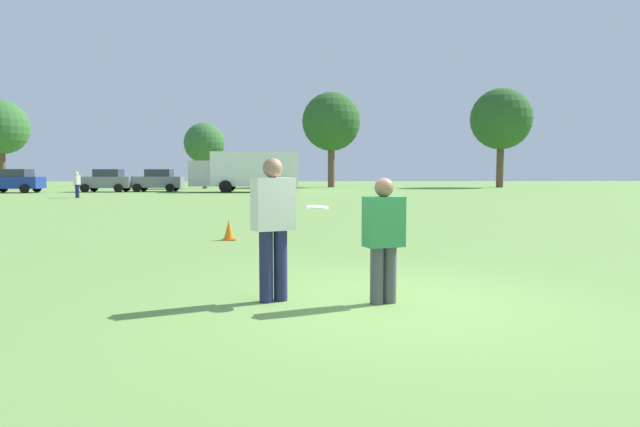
% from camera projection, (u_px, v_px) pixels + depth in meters
% --- Properties ---
extents(ground_plane, '(177.91, 177.91, 0.00)m').
position_uv_depth(ground_plane, '(394.00, 304.00, 6.65)').
color(ground_plane, '#6B9347').
extents(player_thrower, '(0.56, 0.45, 1.77)m').
position_uv_depth(player_thrower, '(273.00, 221.00, 6.70)').
color(player_thrower, '#1E234C').
rests_on(player_thrower, ground).
extents(player_defender, '(0.52, 0.40, 1.53)m').
position_uv_depth(player_defender, '(384.00, 234.00, 6.61)').
color(player_defender, '#4C4C51').
rests_on(player_defender, ground).
extents(frisbee, '(0.27, 0.27, 0.05)m').
position_uv_depth(frisbee, '(318.00, 207.00, 6.78)').
color(frisbee, white).
extents(traffic_cone, '(0.32, 0.32, 0.48)m').
position_uv_depth(traffic_cone, '(229.00, 230.00, 12.86)').
color(traffic_cone, '#D8590C').
rests_on(traffic_cone, ground).
extents(parked_car_near_left, '(4.22, 2.25, 1.82)m').
position_uv_depth(parked_car_near_left, '(14.00, 181.00, 42.18)').
color(parked_car_near_left, navy).
rests_on(parked_car_near_left, ground).
extents(parked_car_mid_left, '(4.22, 2.25, 1.82)m').
position_uv_depth(parked_car_mid_left, '(106.00, 180.00, 43.97)').
color(parked_car_mid_left, slate).
rests_on(parked_car_mid_left, ground).
extents(parked_car_center, '(4.22, 2.25, 1.82)m').
position_uv_depth(parked_car_center, '(157.00, 180.00, 44.73)').
color(parked_car_center, slate).
rests_on(parked_car_center, ground).
extents(box_truck, '(8.53, 3.08, 3.18)m').
position_uv_depth(box_truck, '(247.00, 170.00, 43.49)').
color(box_truck, white).
rests_on(box_truck, ground).
extents(bystander_sideline_watcher, '(0.50, 0.49, 1.62)m').
position_uv_depth(bystander_sideline_watcher, '(77.00, 183.00, 33.85)').
color(bystander_sideline_watcher, '#1E234C').
rests_on(bystander_sideline_watcher, ground).
extents(tree_west_oak, '(5.39, 5.39, 8.76)m').
position_uv_depth(tree_west_oak, '(1.00, 127.00, 54.60)').
color(tree_west_oak, brown).
rests_on(tree_west_oak, ground).
extents(tree_west_maple, '(3.89, 3.89, 6.32)m').
position_uv_depth(tree_west_maple, '(204.00, 143.00, 52.71)').
color(tree_west_maple, brown).
rests_on(tree_west_maple, ground).
extents(tree_center_elm, '(6.09, 6.09, 9.89)m').
position_uv_depth(tree_center_elm, '(331.00, 122.00, 57.12)').
color(tree_center_elm, brown).
rests_on(tree_center_elm, ground).
extents(tree_east_birch, '(6.26, 6.26, 10.17)m').
position_uv_depth(tree_east_birch, '(501.00, 119.00, 56.26)').
color(tree_east_birch, brown).
rests_on(tree_east_birch, ground).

